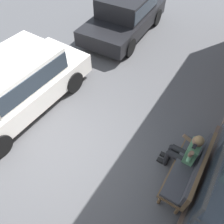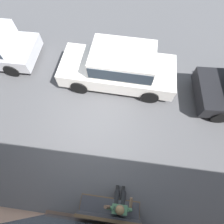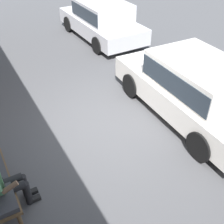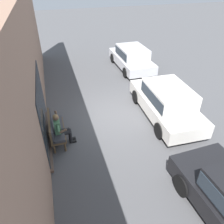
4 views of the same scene
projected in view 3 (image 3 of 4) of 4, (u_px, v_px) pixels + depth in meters
ground_plane at (111, 125)px, 6.87m from camera, size 60.00×60.00×0.00m
person_on_phone at (2, 180)px, 4.59m from camera, size 0.73×0.74×1.35m
parked_car_mid at (194, 86)px, 6.72m from camera, size 4.47×1.99×1.54m
parked_car_far at (102, 19)px, 10.92m from camera, size 4.22×1.95×1.44m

